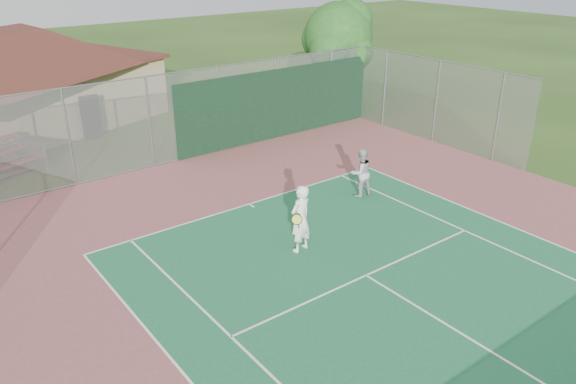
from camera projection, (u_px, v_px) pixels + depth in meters
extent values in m
cylinder|color=gray|center=(69.00, 138.00, 19.36)|extent=(0.08, 0.08, 3.50)
cylinder|color=gray|center=(150.00, 123.00, 21.02)|extent=(0.08, 0.08, 3.50)
cylinder|color=gray|center=(219.00, 110.00, 22.68)|extent=(0.08, 0.08, 3.50)
cylinder|color=gray|center=(279.00, 99.00, 24.34)|extent=(0.08, 0.08, 3.50)
cylinder|color=gray|center=(331.00, 89.00, 26.00)|extent=(0.08, 0.08, 3.50)
cylinder|color=gray|center=(362.00, 83.00, 27.10)|extent=(0.08, 0.08, 3.50)
cylinder|color=gray|center=(170.00, 73.00, 20.86)|extent=(20.00, 0.05, 0.05)
cylinder|color=gray|center=(178.00, 160.00, 22.26)|extent=(20.00, 0.05, 0.05)
cube|color=#999EA0|center=(174.00, 118.00, 21.57)|extent=(20.00, 0.02, 3.50)
cube|color=black|center=(279.00, 103.00, 24.38)|extent=(10.00, 0.04, 3.00)
cylinder|color=gray|center=(385.00, 89.00, 26.01)|extent=(0.08, 0.08, 3.50)
cylinder|color=gray|center=(436.00, 102.00, 23.83)|extent=(0.08, 0.08, 3.50)
cylinder|color=gray|center=(498.00, 118.00, 21.64)|extent=(0.08, 0.08, 3.50)
cube|color=#999EA0|center=(436.00, 102.00, 23.83)|extent=(0.02, 9.00, 3.50)
cube|color=tan|center=(22.00, 97.00, 25.99)|extent=(12.93, 10.64, 2.78)
cube|color=#5A2C21|center=(16.00, 66.00, 25.41)|extent=(13.52, 11.23, 0.17)
pyramid|color=#5A2C21|center=(9.00, 29.00, 24.75)|extent=(14.22, 11.70, 1.67)
cube|color=black|center=(91.00, 117.00, 24.46)|extent=(0.83, 0.06, 1.95)
cube|color=#B2B5BA|center=(31.00, 153.00, 21.47)|extent=(0.67, 1.81, 1.15)
cylinder|color=#3C2616|center=(337.00, 83.00, 28.42)|extent=(0.38, 0.38, 2.92)
sphere|color=#1B4C17|center=(338.00, 36.00, 27.49)|extent=(3.34, 3.34, 3.34)
sphere|color=#1B4C17|center=(348.00, 42.00, 28.41)|extent=(2.29, 2.29, 2.29)
sphere|color=#1B4C17|center=(331.00, 50.00, 26.94)|extent=(2.09, 2.09, 2.09)
sphere|color=#1B4C17|center=(354.00, 51.00, 27.18)|extent=(1.88, 1.88, 1.88)
sphere|color=#1B4C17|center=(322.00, 39.00, 28.01)|extent=(2.09, 2.09, 2.09)
sphere|color=#1B4C17|center=(351.00, 20.00, 27.39)|extent=(2.09, 2.09, 2.09)
imported|color=white|center=(300.00, 219.00, 15.39)|extent=(0.79, 0.60, 1.95)
imported|color=#A7AAAD|center=(361.00, 173.00, 18.87)|extent=(0.90, 0.75, 1.68)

